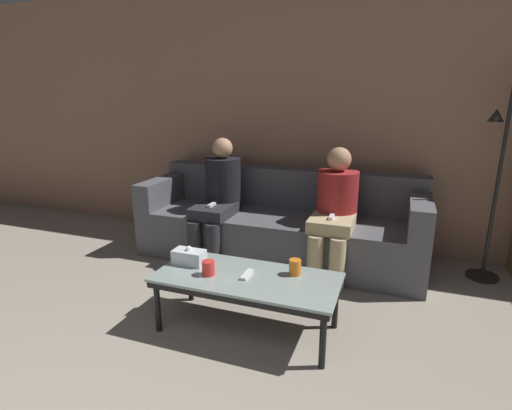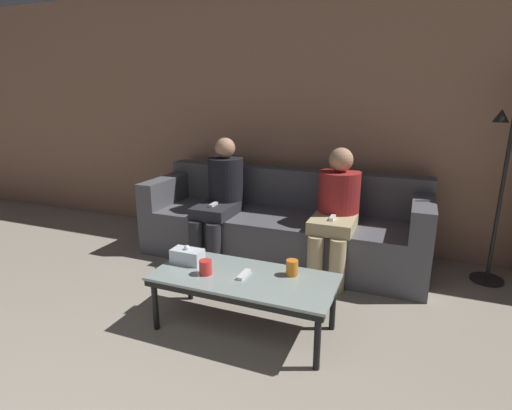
{
  "view_description": "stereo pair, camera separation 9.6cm",
  "coord_description": "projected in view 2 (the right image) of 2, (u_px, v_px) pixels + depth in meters",
  "views": [
    {
      "loc": [
        1.04,
        0.05,
        1.54
      ],
      "look_at": [
        0.0,
        2.88,
        0.69
      ],
      "focal_mm": 28.0,
      "sensor_mm": 36.0,
      "label": 1
    },
    {
      "loc": [
        1.13,
        0.08,
        1.54
      ],
      "look_at": [
        0.0,
        2.88,
        0.69
      ],
      "focal_mm": 28.0,
      "sensor_mm": 36.0,
      "label": 2
    }
  ],
  "objects": [
    {
      "name": "seated_person_left_end",
      "position": [
        221.0,
        195.0,
        3.77
      ],
      "size": [
        0.34,
        0.67,
        1.14
      ],
      "color": "#28282D",
      "rests_on": "ground_plane"
    },
    {
      "name": "tissue_box",
      "position": [
        187.0,
        256.0,
        2.79
      ],
      "size": [
        0.22,
        0.12,
        0.13
      ],
      "color": "silver",
      "rests_on": "coffee_table"
    },
    {
      "name": "game_remote",
      "position": [
        244.0,
        274.0,
        2.6
      ],
      "size": [
        0.04,
        0.15,
        0.02
      ],
      "color": "white",
      "rests_on": "coffee_table"
    },
    {
      "name": "standing_lamp",
      "position": [
        509.0,
        164.0,
        3.13
      ],
      "size": [
        0.31,
        0.26,
        1.63
      ],
      "color": "black",
      "rests_on": "ground_plane"
    },
    {
      "name": "couch",
      "position": [
        282.0,
        226.0,
        3.84
      ],
      "size": [
        2.64,
        0.86,
        0.82
      ],
      "color": "#515156",
      "rests_on": "ground_plane"
    },
    {
      "name": "cup_near_left",
      "position": [
        292.0,
        268.0,
        2.6
      ],
      "size": [
        0.08,
        0.08,
        0.1
      ],
      "color": "orange",
      "rests_on": "coffee_table"
    },
    {
      "name": "coffee_table",
      "position": [
        244.0,
        281.0,
        2.61
      ],
      "size": [
        1.2,
        0.54,
        0.39
      ],
      "color": "#8C9E99",
      "rests_on": "ground_plane"
    },
    {
      "name": "seated_person_mid_left",
      "position": [
        336.0,
        208.0,
        3.38
      ],
      "size": [
        0.36,
        0.67,
        1.1
      ],
      "color": "tan",
      "rests_on": "ground_plane"
    },
    {
      "name": "cup_near_right",
      "position": [
        206.0,
        267.0,
        2.61
      ],
      "size": [
        0.08,
        0.08,
        0.1
      ],
      "color": "red",
      "rests_on": "coffee_table"
    },
    {
      "name": "wall_back",
      "position": [
        300.0,
        118.0,
        4.03
      ],
      "size": [
        12.0,
        0.06,
        2.6
      ],
      "color": "#9E755B",
      "rests_on": "ground_plane"
    }
  ]
}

